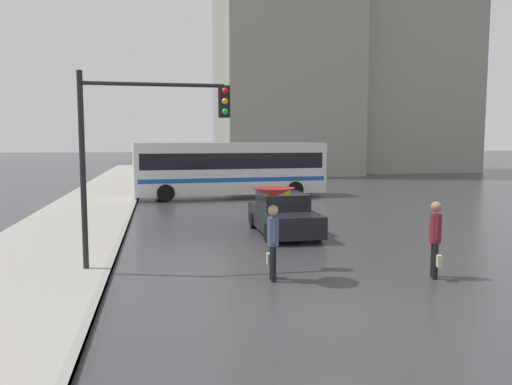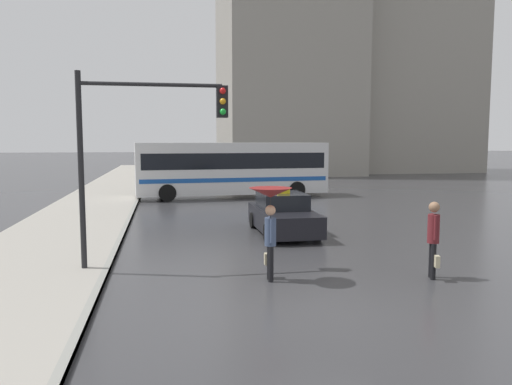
# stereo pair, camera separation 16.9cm
# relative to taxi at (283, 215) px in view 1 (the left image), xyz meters

# --- Properties ---
(ground_plane) EXTENTS (300.00, 300.00, 0.00)m
(ground_plane) POSITION_rel_taxi_xyz_m (-1.16, -8.23, -0.66)
(ground_plane) COLOR #38383A
(taxi) EXTENTS (1.91, 4.38, 1.61)m
(taxi) POSITION_rel_taxi_xyz_m (0.00, 0.00, 0.00)
(taxi) COLOR black
(taxi) RESTS_ON ground_plane
(city_bus) EXTENTS (11.27, 3.31, 3.22)m
(city_bus) POSITION_rel_taxi_xyz_m (-0.23, 11.87, 1.13)
(city_bus) COLOR silver
(city_bus) RESTS_ON ground_plane
(pedestrian_with_umbrella) EXTENTS (1.01, 1.01, 2.22)m
(pedestrian_with_umbrella) POSITION_rel_taxi_xyz_m (-1.73, -5.88, 1.12)
(pedestrian_with_umbrella) COLOR black
(pedestrian_with_umbrella) RESTS_ON ground_plane
(pedestrian_man) EXTENTS (0.35, 0.58, 1.87)m
(pedestrian_man) POSITION_rel_taxi_xyz_m (2.15, -6.42, 0.42)
(pedestrian_man) COLOR black
(pedestrian_man) RESTS_ON ground_plane
(traffic_light) EXTENTS (3.72, 0.38, 5.00)m
(traffic_light) POSITION_rel_taxi_xyz_m (-4.62, -4.36, 2.85)
(traffic_light) COLOR black
(traffic_light) RESTS_ON ground_plane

